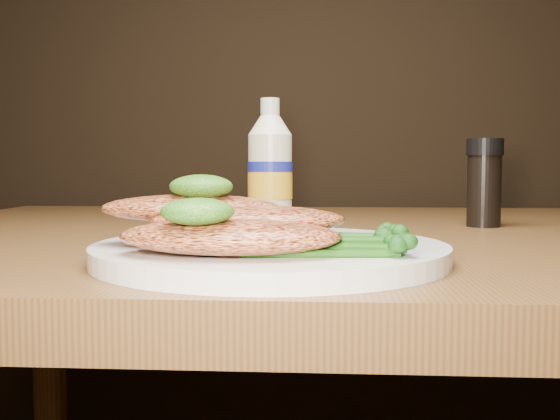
{
  "coord_description": "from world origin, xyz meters",
  "views": [
    {
      "loc": [
        -0.06,
        0.29,
        0.83
      ],
      "look_at": [
        -0.1,
        0.82,
        0.79
      ],
      "focal_mm": 41.93,
      "sensor_mm": 36.0,
      "label": 1
    }
  ],
  "objects": [
    {
      "name": "mayo_bottle",
      "position": [
        -0.13,
        1.09,
        0.83
      ],
      "size": [
        0.06,
        0.06,
        0.16
      ],
      "primitive_type": null,
      "rotation": [
        0.0,
        0.0,
        0.13
      ],
      "color": "white",
      "rests_on": "dining_table"
    },
    {
      "name": "chicken_front",
      "position": [
        -0.13,
        0.73,
        0.78
      ],
      "size": [
        0.15,
        0.08,
        0.02
      ],
      "primitive_type": "ellipsoid",
      "rotation": [
        0.0,
        0.0,
        -0.01
      ],
      "color": "#C56F3E",
      "rests_on": "plate"
    },
    {
      "name": "chicken_back",
      "position": [
        -0.16,
        0.79,
        0.79
      ],
      "size": [
        0.14,
        0.08,
        0.02
      ],
      "primitive_type": "ellipsoid",
      "rotation": [
        0.0,
        0.0,
        0.08
      ],
      "color": "#C56F3E",
      "rests_on": "plate"
    },
    {
      "name": "pepper_grinder",
      "position": [
        0.13,
        1.1,
        0.8
      ],
      "size": [
        0.05,
        0.05,
        0.11
      ],
      "primitive_type": null,
      "rotation": [
        0.0,
        0.0,
        -0.27
      ],
      "color": "black",
      "rests_on": "dining_table"
    },
    {
      "name": "chicken_mid",
      "position": [
        -0.12,
        0.77,
        0.78
      ],
      "size": [
        0.15,
        0.09,
        0.02
      ],
      "primitive_type": "ellipsoid",
      "rotation": [
        0.0,
        0.0,
        0.13
      ],
      "color": "#C56F3E",
      "rests_on": "plate"
    },
    {
      "name": "plate",
      "position": [
        -0.1,
        0.8,
        0.76
      ],
      "size": [
        0.27,
        0.27,
        0.01
      ],
      "primitive_type": "cylinder",
      "color": "white",
      "rests_on": "dining_table"
    },
    {
      "name": "broccolini_bundle",
      "position": [
        -0.06,
        0.75,
        0.77
      ],
      "size": [
        0.15,
        0.14,
        0.02
      ],
      "primitive_type": null,
      "rotation": [
        0.0,
        0.0,
        -0.33
      ],
      "color": "#1C4C10",
      "rests_on": "plate"
    },
    {
      "name": "pesto_back",
      "position": [
        -0.15,
        0.78,
        0.81
      ],
      "size": [
        0.06,
        0.06,
        0.02
      ],
      "primitive_type": "ellipsoid",
      "rotation": [
        0.0,
        0.0,
        -0.37
      ],
      "color": "#0A3507",
      "rests_on": "chicken_back"
    },
    {
      "name": "pesto_front",
      "position": [
        -0.14,
        0.71,
        0.79
      ],
      "size": [
        0.06,
        0.05,
        0.02
      ],
      "primitive_type": "ellipsoid",
      "rotation": [
        0.0,
        0.0,
        0.23
      ],
      "color": "#0A3507",
      "rests_on": "chicken_front"
    }
  ]
}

